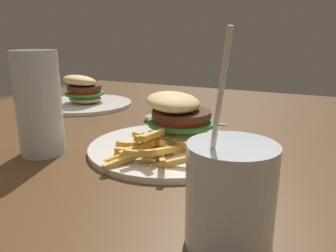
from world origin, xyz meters
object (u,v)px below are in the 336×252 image
meal_plate_far (84,96)px  spoon (160,118)px  meal_plate_near (173,130)px  beer_glass (39,107)px  juice_glass (230,200)px

meal_plate_far → spoon: bearing=-102.8°
meal_plate_near → beer_glass: bearing=124.2°
beer_glass → spoon: size_ratio=0.90×
juice_glass → spoon: size_ratio=1.06×
meal_plate_near → beer_glass: (-0.13, 0.19, 0.05)m
meal_plate_near → spoon: bearing=34.4°
spoon → meal_plate_far: size_ratio=0.74×
spoon → juice_glass: bearing=113.2°
meal_plate_near → juice_glass: 0.30m
spoon → meal_plate_far: meal_plate_far is taller
juice_glass → spoon: bearing=34.8°
meal_plate_near → meal_plate_far: size_ratio=1.06×
beer_glass → meal_plate_far: size_ratio=0.66×
beer_glass → meal_plate_near: bearing=-55.8°
spoon → meal_plate_far: 0.28m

